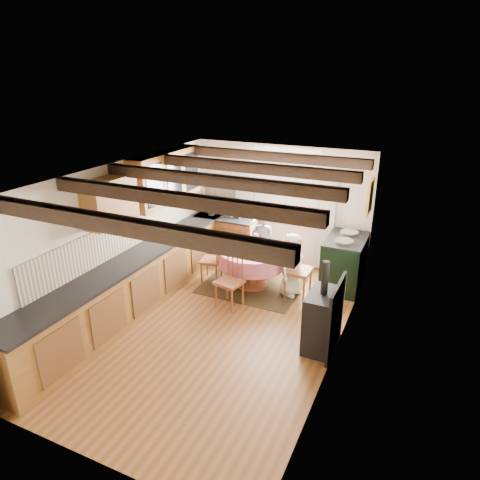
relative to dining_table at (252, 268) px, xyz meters
The scene contains 41 objects.
floor 1.47m from the dining_table, 88.32° to the right, with size 3.60×5.50×0.00m, color #945730.
ceiling 2.49m from the dining_table, 88.32° to the right, with size 3.60×5.50×0.00m, color white.
wall_back 1.57m from the dining_table, 88.20° to the left, with size 3.60×0.00×2.40m, color silver.
wall_front 4.26m from the dining_table, 89.43° to the right, with size 3.60×0.00×2.40m, color silver.
wall_left 2.41m from the dining_table, 141.03° to the right, with size 0.00×5.50×2.40m, color silver.
wall_right 2.47m from the dining_table, 37.68° to the right, with size 0.00×5.50×2.40m, color silver.
beam_a 3.94m from the dining_table, 89.30° to the right, with size 3.60×0.16×0.16m, color #392A1D.
beam_b 3.11m from the dining_table, 89.01° to the right, with size 3.60×0.16×0.16m, color #392A1D.
beam_c 2.41m from the dining_table, 88.32° to the right, with size 3.60×0.16×0.16m, color #392A1D.
beam_d 1.99m from the dining_table, 84.36° to the right, with size 3.60×0.16×0.16m, color #392A1D.
beam_e 2.03m from the dining_table, 85.87° to the left, with size 3.60×0.16×0.16m, color #392A1D.
splash_left 2.23m from the dining_table, 147.15° to the right, with size 0.02×4.50×0.55m, color beige.
splash_back 1.83m from the dining_table, 126.23° to the left, with size 1.40×0.02×0.55m, color beige.
base_cabinet_left 2.04m from the dining_table, 135.71° to the right, with size 0.60×5.30×0.88m, color #9A5C22.
base_cabinet_back 1.44m from the dining_table, 134.45° to the left, with size 1.30×0.60×0.88m, color #9A5C22.
worktop_left 2.09m from the dining_table, 135.32° to the right, with size 0.64×5.30×0.04m, color black.
worktop_back 1.52m from the dining_table, 135.02° to the left, with size 1.30×0.64×0.04m, color black.
wall_cabinet_glass 2.26m from the dining_table, behind, with size 0.34×1.80×0.90m, color #9A5C22.
wall_cabinet_solid 2.80m from the dining_table, 132.68° to the right, with size 0.34×0.90×0.70m, color #9A5C22.
window_frame 1.81m from the dining_table, 83.84° to the left, with size 1.34×0.03×1.54m, color white.
window_pane 1.81m from the dining_table, 83.86° to the left, with size 1.20×0.01×1.40m, color white.
curtain_left 1.60m from the dining_table, 119.98° to the left, with size 0.35×0.10×2.10m, color silver.
curtain_right 1.74m from the dining_table, 51.07° to the left, with size 0.35×0.10×2.10m, color silver.
curtain_rod 2.21m from the dining_table, 83.41° to the left, with size 0.03×0.03×2.00m, color black.
wall_picture 2.42m from the dining_table, 25.85° to the left, with size 0.04×0.50×0.60m, color gold.
wall_plate 2.16m from the dining_table, 49.93° to the left, with size 0.30×0.30×0.02m, color silver.
rug 0.36m from the dining_table, behind, with size 1.76×1.37×0.01m, color black.
dining_table is the anchor object (origin of this frame).
chair_near 0.82m from the dining_table, 94.99° to the right, with size 0.41×0.43×0.96m, color brown, non-canonical shape.
chair_left 0.81m from the dining_table, behind, with size 0.38×0.40×0.89m, color brown, non-canonical shape.
chair_right 0.88m from the dining_table, ahead, with size 0.45×0.47×1.05m, color brown, non-canonical shape.
aga_range 1.68m from the dining_table, 25.20° to the left, with size 0.68×1.05×0.96m, color black, non-canonical shape.
cast_iron_stove 2.11m from the dining_table, 38.89° to the right, with size 0.40×0.67×1.35m, color black, non-canonical shape.
child_far 0.67m from the dining_table, 94.36° to the left, with size 0.45×0.29×1.23m, color #50565D.
child_right 0.77m from the dining_table, ahead, with size 0.56×0.36×1.14m, color white.
bowl_a 0.45m from the dining_table, 133.14° to the right, with size 0.21×0.21×0.05m, color silver.
bowl_b 0.57m from the dining_table, 37.99° to the left, with size 0.21×0.21×0.07m, color silver.
cup 0.54m from the dining_table, 129.88° to the left, with size 0.10×0.10×0.09m, color silver.
canister_tall 1.78m from the dining_table, 144.67° to the left, with size 0.14×0.14×0.24m, color #262628.
canister_wide 1.66m from the dining_table, 131.89° to the left, with size 0.19×0.19×0.21m, color #262628.
canister_slim 1.43m from the dining_table, 126.71° to the left, with size 0.11×0.11×0.30m, color #262628.
Camera 1 is at (2.69, -5.05, 3.70)m, focal length 31.92 mm.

